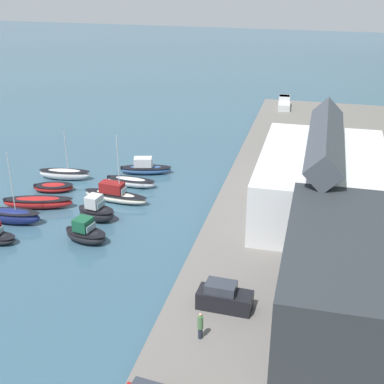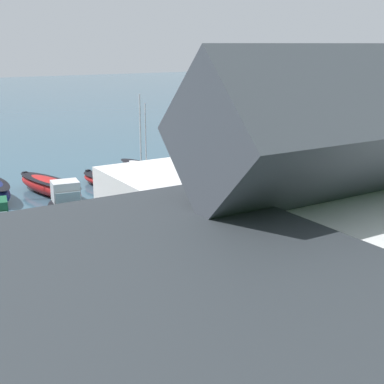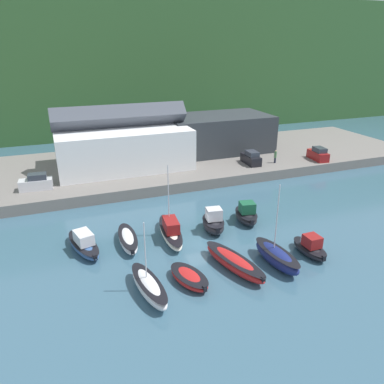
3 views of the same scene
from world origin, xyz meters
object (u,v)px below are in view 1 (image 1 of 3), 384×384
person_on_quay (200,325)px  moored_boat_7 (38,202)px  moored_boat_3 (96,211)px  parked_car_1 (272,155)px  moored_boat_0 (145,168)px  moored_boat_4 (85,233)px  moored_boat_8 (12,216)px  moored_boat_5 (65,174)px  moored_boat_6 (54,187)px  moored_boat_2 (115,195)px  moored_boat_1 (131,182)px  pickup_truck_0 (284,103)px  parked_car_2 (224,297)px

person_on_quay → moored_boat_7: bearing=-129.5°
moored_boat_3 → parked_car_1: size_ratio=1.03×
moored_boat_0 → moored_boat_4: moored_boat_4 is taller
person_on_quay → moored_boat_8: bearing=-122.1°
moored_boat_4 → moored_boat_8: moored_boat_8 is taller
moored_boat_5 → moored_boat_8: 12.45m
moored_boat_4 → moored_boat_6: 13.83m
moored_boat_6 → moored_boat_5: bearing=170.2°
moored_boat_2 → moored_boat_3: 4.94m
moored_boat_1 → moored_boat_6: (3.63, -8.57, -0.10)m
moored_boat_0 → person_on_quay: person_on_quay is taller
moored_boat_0 → moored_boat_4: size_ratio=1.46×
moored_boat_3 → person_on_quay: 23.89m
moored_boat_8 → pickup_truck_0: size_ratio=1.64×
moored_boat_4 → pickup_truck_0: (-49.98, 15.13, 1.42)m
moored_boat_5 → person_on_quay: moored_boat_5 is taller
moored_boat_1 → moored_boat_6: size_ratio=1.25×
moored_boat_6 → parked_car_2: 31.83m
moored_boat_6 → moored_boat_1: bearing=98.0°
moored_boat_8 → parked_car_1: size_ratio=1.86×
moored_boat_2 → person_on_quay: 27.68m
moored_boat_7 → moored_boat_8: bearing=-25.0°
moored_boat_5 → parked_car_2: moored_boat_5 is taller
moored_boat_4 → moored_boat_0: bearing=-169.5°
moored_boat_2 → moored_boat_5: size_ratio=1.19×
moored_boat_8 → parked_car_1: 32.89m
pickup_truck_0 → moored_boat_0: bearing=-120.7°
moored_boat_2 → moored_boat_7: (3.69, -7.82, -0.15)m
moored_boat_3 → pickup_truck_0: bearing=169.1°
moored_boat_0 → moored_boat_3: (13.96, -0.85, 0.29)m
moored_boat_8 → moored_boat_5: bearing=176.3°
moored_boat_4 → moored_boat_1: bearing=-167.9°
moored_boat_0 → moored_boat_2: bearing=-18.3°
moored_boat_8 → person_on_quay: moored_boat_8 is taller
moored_boat_2 → parked_car_1: (-13.34, 16.59, 1.60)m
moored_boat_0 → pickup_truck_0: 34.88m
moored_boat_8 → parked_car_2: 27.44m
moored_boat_2 → moored_boat_8: bearing=-42.0°
person_on_quay → parked_car_1: bearing=178.3°
moored_boat_6 → moored_boat_7: size_ratio=0.63×
moored_boat_1 → parked_car_1: (-8.74, 16.34, 1.83)m
moored_boat_2 → moored_boat_6: 8.39m
moored_boat_4 → moored_boat_6: bearing=-129.0°
moored_boat_4 → person_on_quay: person_on_quay is taller
moored_boat_6 → parked_car_1: 27.88m
moored_boat_6 → moored_boat_8: moored_boat_8 is taller
moored_boat_0 → moored_boat_8: bearing=-43.0°
moored_boat_3 → moored_boat_4: (4.62, 0.84, -0.14)m
moored_boat_2 → moored_boat_3: size_ratio=1.84×
pickup_truck_0 → person_on_quay: (63.31, -0.28, 0.28)m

